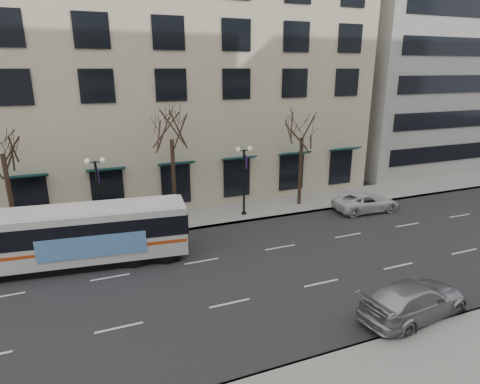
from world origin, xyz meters
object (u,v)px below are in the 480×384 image
tree_far_left (0,137)px  city_bus (76,235)px  lamp_post_left (98,193)px  tree_far_mid (171,125)px  tree_far_right (302,125)px  lamp_post_right (244,178)px  white_pickup (366,202)px  silver_car (414,300)px

tree_far_left → city_bus: bearing=-50.7°
lamp_post_left → tree_far_left: bearing=173.2°
lamp_post_left → city_bus: size_ratio=0.42×
tree_far_mid → tree_far_right: bearing=-0.0°
tree_far_right → tree_far_mid: bearing=180.0°
tree_far_left → lamp_post_right: bearing=-2.3°
tree_far_mid → lamp_post_left: (-4.99, -0.60, -3.96)m
tree_far_left → lamp_post_right: (15.01, -0.60, -3.75)m
tree_far_right → white_pickup: 7.66m
lamp_post_right → lamp_post_left: bearing=180.0°
lamp_post_left → silver_car: lamp_post_left is taller
tree_far_right → city_bus: tree_far_right is taller
silver_car → white_pickup: (6.93, 12.01, -0.08)m
lamp_post_left → lamp_post_right: size_ratio=1.00×
silver_car → tree_far_mid: bearing=18.0°
lamp_post_left → silver_car: bearing=-49.7°
lamp_post_left → lamp_post_right: bearing=0.0°
silver_car → city_bus: bearing=44.4°
tree_far_mid → white_pickup: 15.72m
silver_car → tree_far_right: bearing=-18.2°
tree_far_mid → city_bus: bearing=-146.2°
tree_far_mid → tree_far_right: tree_far_mid is taller
tree_far_left → white_pickup: tree_far_left is taller
tree_far_left → silver_car: size_ratio=1.53×
city_bus → silver_car: 17.37m
lamp_post_right → white_pickup: 9.70m
lamp_post_left → city_bus: bearing=-111.6°
tree_far_mid → lamp_post_left: tree_far_mid is taller
tree_far_mid → tree_far_right: 10.01m
lamp_post_left → silver_car: (12.20, -14.40, -2.15)m
tree_far_left → tree_far_mid: bearing=0.0°
tree_far_right → white_pickup: bearing=-35.9°
tree_far_mid → silver_car: (7.21, -15.00, -6.11)m
tree_far_left → lamp_post_left: size_ratio=1.60×
tree_far_mid → lamp_post_right: 6.41m
tree_far_right → white_pickup: (4.14, -2.99, -5.71)m
city_bus → silver_car: size_ratio=2.26×
tree_far_left → tree_far_mid: tree_far_mid is taller
white_pickup → silver_car: bearing=153.1°
lamp_post_left → white_pickup: size_ratio=1.02×
lamp_post_right → silver_car: 14.72m
tree_far_mid → white_pickup: bearing=-11.9°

